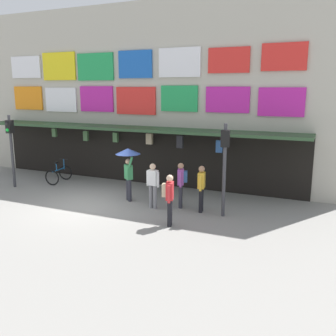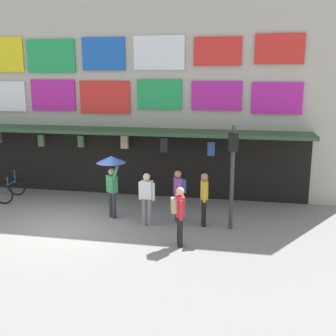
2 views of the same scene
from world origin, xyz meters
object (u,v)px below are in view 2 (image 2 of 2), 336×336
object	(u,v)px
bicycle_parked	(10,189)
pedestrian_in_red	(147,196)
traffic_light_far	(233,160)
pedestrian_in_yellow	(204,196)
pedestrian_with_umbrella	(111,169)
pedestrian_in_green	(178,192)
pedestrian_in_blue	(179,212)

from	to	relation	value
bicycle_parked	pedestrian_in_red	bearing A→B (deg)	-16.12
traffic_light_far	pedestrian_in_yellow	world-z (taller)	traffic_light_far
pedestrian_with_umbrella	pedestrian_in_yellow	size ratio (longest dim) A/B	1.24
pedestrian_in_yellow	pedestrian_in_green	distance (m)	0.86
pedestrian_in_red	pedestrian_with_umbrella	bearing A→B (deg)	160.02
traffic_light_far	pedestrian_with_umbrella	size ratio (longest dim) A/B	1.54
bicycle_parked	pedestrian_in_yellow	bearing A→B (deg)	-10.04
pedestrian_in_green	pedestrian_with_umbrella	bearing A→B (deg)	-178.59
traffic_light_far	pedestrian_in_blue	bearing A→B (deg)	-129.84
pedestrian_in_red	pedestrian_in_green	distance (m)	1.05
pedestrian_in_green	pedestrian_in_red	bearing A→B (deg)	-150.27
pedestrian_with_umbrella	pedestrian_in_red	distance (m)	1.53
pedestrian_with_umbrella	pedestrian_in_green	distance (m)	2.29
pedestrian_with_umbrella	pedestrian_in_yellow	bearing A→B (deg)	-2.53
traffic_light_far	pedestrian_in_red	world-z (taller)	traffic_light_far
pedestrian_in_blue	bicycle_parked	bearing A→B (deg)	156.48
bicycle_parked	pedestrian_in_green	distance (m)	6.75
pedestrian_in_yellow	pedestrian_in_red	distance (m)	1.78
traffic_light_far	pedestrian_with_umbrella	world-z (taller)	traffic_light_far
traffic_light_far	pedestrian_in_green	size ratio (longest dim) A/B	1.90
pedestrian_with_umbrella	pedestrian_in_red	world-z (taller)	pedestrian_with_umbrella
traffic_light_far	pedestrian_with_umbrella	xyz separation A→B (m)	(-3.87, 0.24, -0.50)
bicycle_parked	pedestrian_in_yellow	world-z (taller)	pedestrian_in_yellow
bicycle_parked	pedestrian_in_blue	size ratio (longest dim) A/B	0.74
traffic_light_far	bicycle_parked	size ratio (longest dim) A/B	2.58
pedestrian_with_umbrella	pedestrian_in_blue	size ratio (longest dim) A/B	1.24
pedestrian_in_yellow	pedestrian_in_red	xyz separation A→B (m)	(-1.75, -0.33, 0.00)
bicycle_parked	pedestrian_in_green	world-z (taller)	pedestrian_in_green
pedestrian_in_green	pedestrian_in_blue	size ratio (longest dim) A/B	1.00
traffic_light_far	pedestrian_in_red	bearing A→B (deg)	-175.06
bicycle_parked	traffic_light_far	bearing A→B (deg)	-9.77
pedestrian_with_umbrella	pedestrian_in_yellow	world-z (taller)	pedestrian_with_umbrella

